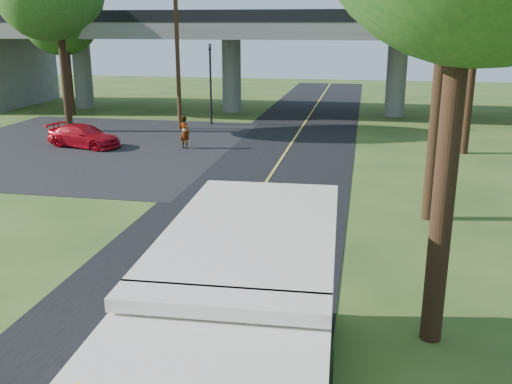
% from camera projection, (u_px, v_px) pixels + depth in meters
% --- Properties ---
extents(ground, '(120.00, 120.00, 0.00)m').
position_uv_depth(ground, '(166.00, 337.00, 12.09)').
color(ground, '#2D4C1B').
rests_on(ground, ground).
extents(road, '(7.00, 90.00, 0.02)m').
position_uv_depth(road, '(255.00, 200.00, 21.51)').
color(road, black).
rests_on(road, ground).
extents(parking_lot, '(16.00, 18.00, 0.01)m').
position_uv_depth(parking_lot, '(84.00, 146.00, 31.02)').
color(parking_lot, black).
rests_on(parking_lot, ground).
extents(lane_line, '(0.12, 90.00, 0.01)m').
position_uv_depth(lane_line, '(255.00, 199.00, 21.50)').
color(lane_line, gold).
rests_on(lane_line, road).
extents(overpass, '(54.00, 10.00, 7.30)m').
position_uv_depth(overpass, '(313.00, 51.00, 40.96)').
color(overpass, slate).
rests_on(overpass, ground).
extents(traffic_signal, '(0.18, 0.22, 5.20)m').
position_uv_depth(traffic_signal, '(210.00, 76.00, 36.76)').
color(traffic_signal, black).
rests_on(traffic_signal, ground).
extents(utility_pole, '(1.60, 0.26, 9.00)m').
position_uv_depth(utility_pole, '(178.00, 55.00, 34.75)').
color(utility_pole, '#472D19').
rests_on(utility_pole, ground).
extents(tree_left_far, '(5.26, 5.16, 9.89)m').
position_uv_depth(tree_left_far, '(64.00, 8.00, 39.22)').
color(tree_left_far, '#382314').
rests_on(tree_left_far, ground).
extents(step_van, '(3.07, 7.68, 3.18)m').
position_uv_depth(step_van, '(245.00, 328.00, 9.05)').
color(step_van, silver).
rests_on(step_van, ground).
extents(red_sedan, '(4.45, 2.59, 1.21)m').
position_uv_depth(red_sedan, '(84.00, 136.00, 30.64)').
color(red_sedan, '#B70B18').
rests_on(red_sedan, ground).
extents(pedestrian, '(0.76, 0.67, 1.74)m').
position_uv_depth(pedestrian, '(185.00, 132.00, 30.17)').
color(pedestrian, gray).
rests_on(pedestrian, ground).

